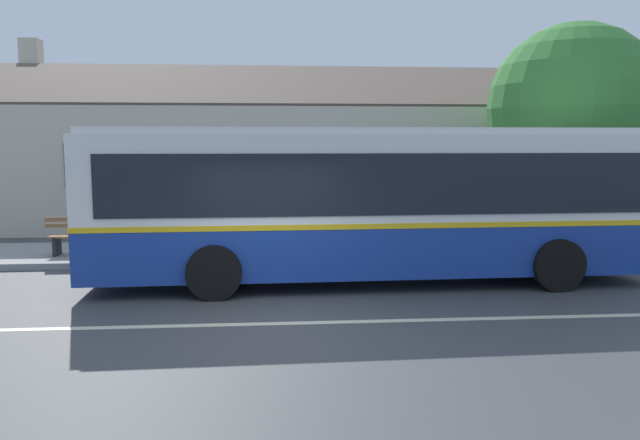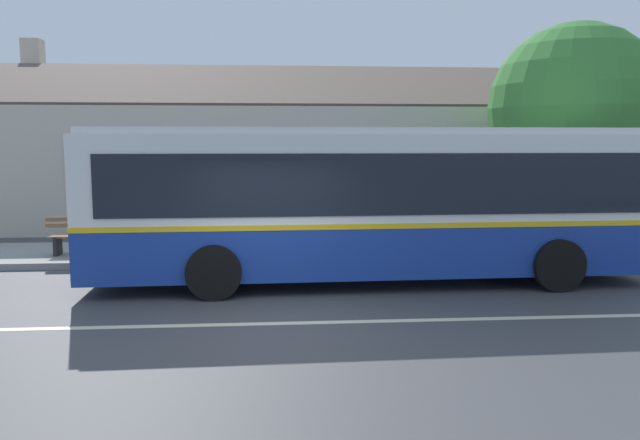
{
  "view_description": "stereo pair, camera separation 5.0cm",
  "coord_description": "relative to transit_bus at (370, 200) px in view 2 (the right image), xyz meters",
  "views": [
    {
      "loc": [
        -0.02,
        -9.46,
        2.81
      ],
      "look_at": [
        1.01,
        3.01,
        1.24
      ],
      "focal_mm": 35.0,
      "sensor_mm": 36.0,
      "label": 1
    },
    {
      "loc": [
        0.03,
        -9.46,
        2.81
      ],
      "look_at": [
        1.01,
        3.01,
        1.24
      ],
      "focal_mm": 35.0,
      "sensor_mm": 36.0,
      "label": 2
    }
  ],
  "objects": [
    {
      "name": "ground_plane",
      "position": [
        -2.01,
        -2.9,
        -1.66
      ],
      "size": [
        300.0,
        300.0,
        0.0
      ],
      "primitive_type": "plane",
      "color": "#424244"
    },
    {
      "name": "street_tree_primary",
      "position": [
        6.04,
        3.77,
        2.01
      ],
      "size": [
        4.48,
        4.48,
        5.92
      ],
      "color": "#4C3828",
      "rests_on": "ground"
    },
    {
      "name": "lane_divider_stripe",
      "position": [
        -2.01,
        -2.9,
        -1.66
      ],
      "size": [
        60.0,
        0.16,
        0.01
      ],
      "primitive_type": "cube",
      "color": "beige",
      "rests_on": "ground"
    },
    {
      "name": "bench_by_building",
      "position": [
        -6.42,
        2.57,
        -1.1
      ],
      "size": [
        1.51,
        0.51,
        0.94
      ],
      "color": "brown",
      "rests_on": "sidewalk_far"
    },
    {
      "name": "community_building",
      "position": [
        -4.78,
        11.8,
        0.4
      ],
      "size": [
        23.28,
        10.66,
        6.71
      ],
      "color": "beige",
      "rests_on": "ground"
    },
    {
      "name": "sidewalk_far",
      "position": [
        -2.01,
        3.1,
        -1.58
      ],
      "size": [
        60.0,
        3.0,
        0.15
      ],
      "primitive_type": "cube",
      "color": "gray",
      "rests_on": "ground"
    },
    {
      "name": "transit_bus",
      "position": [
        0.0,
        0.0,
        0.0
      ],
      "size": [
        11.16,
        2.95,
        3.08
      ],
      "color": "navy",
      "rests_on": "ground"
    },
    {
      "name": "bench_down_street",
      "position": [
        -2.92,
        3.02,
        -1.08
      ],
      "size": [
        1.85,
        0.51,
        0.94
      ],
      "color": "brown",
      "rests_on": "sidewalk_far"
    }
  ]
}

